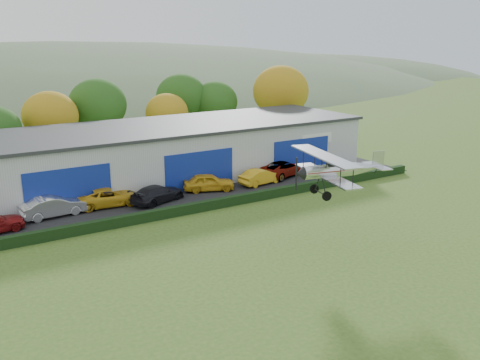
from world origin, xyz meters
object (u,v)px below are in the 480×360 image
car_3 (158,194)px  car_6 (283,169)px  car_2 (109,197)px  biplane (337,169)px  car_1 (54,206)px  car_4 (209,182)px  hangar (172,150)px  car_5 (261,176)px

car_3 → car_6: size_ratio=0.90×
car_2 → biplane: (9.91, -16.92, 4.69)m
car_2 → car_3: (3.89, -1.26, -0.01)m
car_1 → biplane: size_ratio=0.67×
car_2 → car_4: (9.31, -0.53, 0.04)m
car_2 → car_4: size_ratio=1.16×
hangar → car_3: 9.38m
car_5 → biplane: 17.06m
hangar → car_2: size_ratio=7.42×
car_2 → car_4: 9.32m
car_3 → car_4: (5.42, 0.74, 0.06)m
car_1 → biplane: 22.48m
car_2 → car_6: car_6 is taller
hangar → car_6: hangar is taller
car_1 → car_6: (22.84, 0.43, -0.04)m
biplane → car_6: bearing=76.5°
car_3 → car_4: bearing=-102.1°
hangar → car_1: bearing=-153.1°
hangar → car_1: 15.21m
car_3 → car_2: bearing=52.2°
car_1 → car_4: bearing=-95.1°
car_2 → car_3: 4.09m
hangar → car_3: bearing=-123.0°
car_3 → car_5: car_5 is taller
car_5 → car_4: bearing=74.0°
car_1 → car_4: (13.88, -0.16, -0.03)m
car_3 → hangar: bearing=-52.9°
car_5 → car_6: car_6 is taller
car_3 → biplane: bearing=-178.9°
car_2 → car_5: bearing=-89.5°
car_4 → car_6: size_ratio=0.83×
car_5 → biplane: size_ratio=0.61×
car_1 → biplane: biplane is taller
car_2 → car_6: 18.27m
car_2 → car_6: size_ratio=0.96×
hangar → car_6: bearing=-34.3°
car_4 → car_3: bearing=119.1°
car_3 → biplane: (6.02, -15.66, 4.71)m
car_3 → car_5: (10.77, 0.04, 0.00)m
hangar → car_3: hangar is taller
car_6 → biplane: bearing=136.2°
car_5 → car_2: bearing=76.7°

